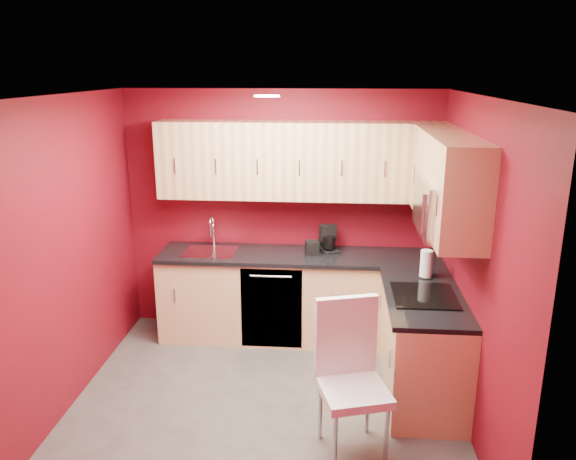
# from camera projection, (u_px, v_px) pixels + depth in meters

# --- Properties ---
(floor) EXTENTS (3.20, 3.20, 0.00)m
(floor) POSITION_uv_depth(u_px,v_px,m) (266.00, 401.00, 4.71)
(floor) COLOR #54514F
(floor) RESTS_ON ground
(ceiling) EXTENTS (3.20, 3.20, 0.00)m
(ceiling) POSITION_uv_depth(u_px,v_px,m) (262.00, 96.00, 4.02)
(ceiling) COLOR white
(ceiling) RESTS_ON wall_back
(wall_back) EXTENTS (3.20, 0.00, 3.20)m
(wall_back) POSITION_uv_depth(u_px,v_px,m) (282.00, 213.00, 5.80)
(wall_back) COLOR maroon
(wall_back) RESTS_ON floor
(wall_front) EXTENTS (3.20, 0.00, 3.20)m
(wall_front) POSITION_uv_depth(u_px,v_px,m) (229.00, 355.00, 2.93)
(wall_front) COLOR maroon
(wall_front) RESTS_ON floor
(wall_left) EXTENTS (0.00, 3.00, 3.00)m
(wall_left) POSITION_uv_depth(u_px,v_px,m) (66.00, 255.00, 4.49)
(wall_left) COLOR maroon
(wall_left) RESTS_ON floor
(wall_right) EXTENTS (0.00, 3.00, 3.00)m
(wall_right) POSITION_uv_depth(u_px,v_px,m) (474.00, 266.00, 4.24)
(wall_right) COLOR maroon
(wall_right) RESTS_ON floor
(base_cabinets_back) EXTENTS (2.80, 0.60, 0.87)m
(base_cabinets_back) POSITION_uv_depth(u_px,v_px,m) (299.00, 298.00, 5.73)
(base_cabinets_back) COLOR tan
(base_cabinets_back) RESTS_ON floor
(base_cabinets_right) EXTENTS (0.60, 1.30, 0.87)m
(base_cabinets_right) POSITION_uv_depth(u_px,v_px,m) (422.00, 346.00, 4.73)
(base_cabinets_right) COLOR tan
(base_cabinets_right) RESTS_ON floor
(countertop_back) EXTENTS (2.80, 0.63, 0.04)m
(countertop_back) POSITION_uv_depth(u_px,v_px,m) (299.00, 256.00, 5.59)
(countertop_back) COLOR black
(countertop_back) RESTS_ON base_cabinets_back
(countertop_right) EXTENTS (0.63, 1.27, 0.04)m
(countertop_right) POSITION_uv_depth(u_px,v_px,m) (424.00, 297.00, 4.59)
(countertop_right) COLOR black
(countertop_right) RESTS_ON base_cabinets_right
(upper_cabinets_back) EXTENTS (2.80, 0.35, 0.75)m
(upper_cabinets_back) POSITION_uv_depth(u_px,v_px,m) (301.00, 161.00, 5.46)
(upper_cabinets_back) COLOR tan
(upper_cabinets_back) RESTS_ON wall_back
(upper_cabinets_right) EXTENTS (0.35, 1.55, 0.75)m
(upper_cabinets_right) POSITION_uv_depth(u_px,v_px,m) (446.00, 172.00, 4.50)
(upper_cabinets_right) COLOR tan
(upper_cabinets_right) RESTS_ON wall_right
(microwave) EXTENTS (0.42, 0.76, 0.42)m
(microwave) POSITION_uv_depth(u_px,v_px,m) (446.00, 207.00, 4.33)
(microwave) COLOR silver
(microwave) RESTS_ON upper_cabinets_right
(cooktop) EXTENTS (0.50, 0.55, 0.01)m
(cooktop) POSITION_uv_depth(u_px,v_px,m) (424.00, 296.00, 4.55)
(cooktop) COLOR black
(cooktop) RESTS_ON countertop_right
(sink) EXTENTS (0.52, 0.42, 0.35)m
(sink) POSITION_uv_depth(u_px,v_px,m) (210.00, 248.00, 5.66)
(sink) COLOR silver
(sink) RESTS_ON countertop_back
(dishwasher_front) EXTENTS (0.60, 0.02, 0.82)m
(dishwasher_front) POSITION_uv_depth(u_px,v_px,m) (271.00, 309.00, 5.47)
(dishwasher_front) COLOR black
(dishwasher_front) RESTS_ON base_cabinets_back
(downlight) EXTENTS (0.20, 0.20, 0.01)m
(downlight) POSITION_uv_depth(u_px,v_px,m) (267.00, 96.00, 4.31)
(downlight) COLOR white
(downlight) RESTS_ON ceiling
(coffee_maker) EXTENTS (0.23, 0.26, 0.27)m
(coffee_maker) POSITION_uv_depth(u_px,v_px,m) (330.00, 239.00, 5.61)
(coffee_maker) COLOR black
(coffee_maker) RESTS_ON countertop_back
(napkin_holder) EXTENTS (0.15, 0.15, 0.14)m
(napkin_holder) POSITION_uv_depth(u_px,v_px,m) (312.00, 248.00, 5.56)
(napkin_holder) COLOR black
(napkin_holder) RESTS_ON countertop_back
(paper_towel) EXTENTS (0.16, 0.16, 0.25)m
(paper_towel) POSITION_uv_depth(u_px,v_px,m) (426.00, 264.00, 4.94)
(paper_towel) COLOR silver
(paper_towel) RESTS_ON countertop_right
(dining_chair) EXTENTS (0.57, 0.59, 1.13)m
(dining_chair) POSITION_uv_depth(u_px,v_px,m) (354.00, 383.00, 3.94)
(dining_chair) COLOR white
(dining_chair) RESTS_ON floor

